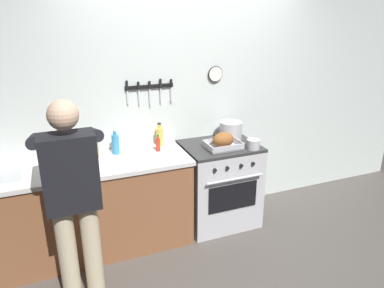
% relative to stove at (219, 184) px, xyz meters
% --- Properties ---
extents(ground_plane, '(8.00, 8.00, 0.00)m').
position_rel_stove_xyz_m(ground_plane, '(-0.22, -0.99, -0.45)').
color(ground_plane, '#4C4742').
extents(wall_back, '(6.00, 0.13, 2.60)m').
position_rel_stove_xyz_m(wall_back, '(-0.22, 0.36, 0.85)').
color(wall_back, silver).
rests_on(wall_back, ground).
extents(counter_block, '(2.03, 0.65, 0.90)m').
position_rel_stove_xyz_m(counter_block, '(-1.43, 0.00, 0.01)').
color(counter_block, brown).
rests_on(counter_block, ground).
extents(stove, '(0.76, 0.67, 0.90)m').
position_rel_stove_xyz_m(stove, '(0.00, 0.00, 0.00)').
color(stove, '#BCBCC1').
rests_on(stove, ground).
extents(person_cook, '(0.51, 0.63, 1.66)m').
position_rel_stove_xyz_m(person_cook, '(-1.52, -0.66, 0.50)').
color(person_cook, '#C6B793').
rests_on(person_cook, ground).
extents(roasting_pan, '(0.35, 0.26, 0.16)m').
position_rel_stove_xyz_m(roasting_pan, '(-0.02, -0.09, 0.52)').
color(roasting_pan, '#B7B7BC').
rests_on(roasting_pan, stove).
extents(stock_pot, '(0.24, 0.24, 0.19)m').
position_rel_stove_xyz_m(stock_pot, '(0.18, 0.12, 0.55)').
color(stock_pot, '#B7B7BC').
rests_on(stock_pot, stove).
extents(saucepan, '(0.13, 0.13, 0.10)m').
position_rel_stove_xyz_m(saucepan, '(0.25, -0.23, 0.50)').
color(saucepan, '#B7B7BC').
rests_on(saucepan, stove).
extents(cutting_board, '(0.36, 0.24, 0.02)m').
position_rel_stove_xyz_m(cutting_board, '(-1.53, -0.04, 0.46)').
color(cutting_board, tan).
rests_on(cutting_board, counter_block).
extents(bottle_vinegar, '(0.07, 0.07, 0.23)m').
position_rel_stove_xyz_m(bottle_vinegar, '(-1.24, 0.14, 0.55)').
color(bottle_vinegar, '#997F4C').
rests_on(bottle_vinegar, counter_block).
extents(bottle_hot_sauce, '(0.04, 0.04, 0.17)m').
position_rel_stove_xyz_m(bottle_hot_sauce, '(-0.65, 0.07, 0.52)').
color(bottle_hot_sauce, red).
rests_on(bottle_hot_sauce, counter_block).
extents(bottle_wine_red, '(0.08, 0.08, 0.30)m').
position_rel_stove_xyz_m(bottle_wine_red, '(-1.55, 0.14, 0.58)').
color(bottle_wine_red, '#47141E').
rests_on(bottle_wine_red, counter_block).
extents(bottle_cooking_oil, '(0.07, 0.07, 0.24)m').
position_rel_stove_xyz_m(bottle_cooking_oil, '(-0.58, 0.22, 0.55)').
color(bottle_cooking_oil, gold).
rests_on(bottle_cooking_oil, counter_block).
extents(bottle_dish_soap, '(0.07, 0.07, 0.25)m').
position_rel_stove_xyz_m(bottle_dish_soap, '(-1.05, 0.15, 0.55)').
color(bottle_dish_soap, '#338CCC').
rests_on(bottle_dish_soap, counter_block).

